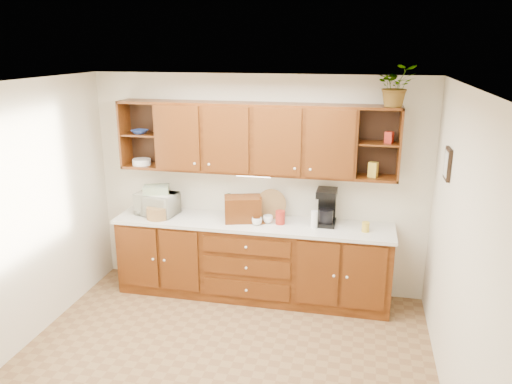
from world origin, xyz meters
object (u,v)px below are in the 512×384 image
at_px(bread_box, 243,209).
at_px(potted_plant, 396,86).
at_px(microwave, 157,204).
at_px(coffee_maker, 326,207).

height_order(bread_box, potted_plant, potted_plant).
xyz_separation_m(microwave, coffee_maker, (2.02, 0.09, 0.07)).
distance_m(bread_box, potted_plant, 2.15).
height_order(microwave, bread_box, bread_box).
relative_size(bread_box, potted_plant, 0.96).
height_order(microwave, potted_plant, potted_plant).
bearing_deg(potted_plant, microwave, -178.71).
bearing_deg(potted_plant, coffee_maker, 177.57).
distance_m(microwave, bread_box, 1.07).
bearing_deg(coffee_maker, microwave, -176.41).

